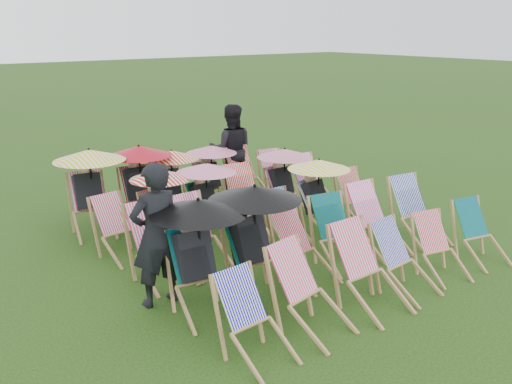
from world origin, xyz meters
TOP-DOWN VIEW (x-y plane):
  - ground at (0.00, 0.00)m, footprint 100.00×100.00m
  - deckchair_0 at (-2.08, -2.28)m, footprint 0.66×0.87m
  - deckchair_1 at (-1.24, -2.21)m, footprint 0.82×1.02m
  - deckchair_2 at (-0.29, -2.24)m, footprint 0.70×0.97m
  - deckchair_3 at (0.40, -2.21)m, footprint 0.68×0.89m
  - deckchair_4 at (1.20, -2.19)m, footprint 0.71×0.88m
  - deckchair_5 at (2.12, -2.23)m, footprint 0.73×0.90m
  - deckchair_6 at (-1.99, -1.05)m, footprint 1.17×1.24m
  - deckchair_7 at (-1.14, -1.07)m, footprint 1.19×1.24m
  - deckchair_8 at (-0.41, -1.17)m, footprint 0.75×0.95m
  - deckchair_9 at (0.36, -1.07)m, footprint 0.78×0.99m
  - deckchair_10 at (1.20, -1.05)m, footprint 0.70×0.96m
  - deckchair_11 at (2.07, -1.14)m, footprint 0.78×1.00m
  - deckchair_12 at (-1.95, 0.03)m, footprint 0.69×0.96m
  - deckchair_13 at (-1.31, 0.04)m, footprint 0.72×0.97m
  - deckchair_14 at (-0.41, -0.01)m, footprint 0.72×0.91m
  - deckchair_15 at (0.31, 0.05)m, footprint 0.56×0.78m
  - deckchair_16 at (1.09, 0.10)m, footprint 1.04×1.13m
  - deckchair_17 at (1.95, 0.02)m, footprint 0.65×0.88m
  - deckchair_18 at (-2.04, 1.12)m, footprint 0.71×0.91m
  - deckchair_19 at (-1.21, 1.32)m, footprint 0.98×1.06m
  - deckchair_20 at (-0.45, 1.18)m, footprint 1.00×1.05m
  - deckchair_21 at (0.40, 1.25)m, footprint 0.81×1.01m
  - deckchair_22 at (1.26, 1.22)m, footprint 1.01×1.05m
  - deckchair_23 at (1.90, 1.14)m, footprint 0.67×0.93m
  - deckchair_24 at (-1.97, 2.40)m, footprint 1.18×1.26m
  - deckchair_25 at (-1.06, 2.44)m, footprint 1.13×1.20m
  - deckchair_26 at (-0.43, 2.43)m, footprint 1.00×1.07m
  - deckchair_27 at (0.46, 2.45)m, footprint 0.98×1.02m
  - deckchair_28 at (1.20, 2.29)m, footprint 0.73×0.98m
  - deckchair_29 at (1.95, 2.35)m, footprint 0.72×0.90m
  - person_left at (-2.30, -0.56)m, footprint 0.67×0.44m
  - person_rear at (1.19, 2.88)m, footprint 1.14×1.08m

SIDE VIEW (x-z plane):
  - ground at x=0.00m, z-range 0.00..0.00m
  - deckchair_15 at x=0.31m, z-range 0.00..0.83m
  - deckchair_4 at x=1.20m, z-range 0.00..0.85m
  - deckchair_29 at x=1.95m, z-range 0.00..0.87m
  - deckchair_5 at x=2.12m, z-range 0.00..0.87m
  - deckchair_0 at x=-2.08m, z-range 0.00..0.90m
  - deckchair_14 at x=-0.41m, z-range 0.00..0.91m
  - deckchair_18 at x=-2.04m, z-range 0.00..0.91m
  - deckchair_3 at x=0.40m, z-range 0.00..0.91m
  - deckchair_17 at x=1.95m, z-range 0.00..0.92m
  - deckchair_8 at x=-0.41m, z-range 0.00..0.95m
  - deckchair_9 at x=0.36m, z-range 0.00..0.98m
  - deckchair_21 at x=0.40m, z-range 0.00..0.98m
  - deckchair_23 at x=1.90m, z-range 0.00..0.99m
  - deckchair_1 at x=-1.24m, z-range 0.00..0.99m
  - deckchair_11 at x=2.07m, z-range 0.00..1.01m
  - deckchair_13 at x=-1.31m, z-range 0.00..1.02m
  - deckchair_10 at x=1.20m, z-range 0.00..1.02m
  - deckchair_28 at x=1.20m, z-range 0.00..1.03m
  - deckchair_2 at x=-0.29m, z-range 0.00..1.03m
  - deckchair_12 at x=-1.95m, z-range 0.00..1.03m
  - deckchair_27 at x=0.46m, z-range 0.03..1.20m
  - deckchair_19 at x=-1.21m, z-range 0.03..1.20m
  - deckchair_26 at x=-0.43m, z-range 0.03..1.22m
  - deckchair_20 at x=-0.45m, z-range 0.03..1.22m
  - deckchair_22 at x=1.26m, z-range 0.03..1.24m
  - deckchair_16 at x=1.09m, z-range 0.03..1.27m
  - deckchair_25 at x=-1.06m, z-range 0.04..1.38m
  - deckchair_6 at x=-1.99m, z-range 0.04..1.43m
  - deckchair_24 at x=-1.97m, z-range 0.04..1.44m
  - deckchair_7 at x=-1.14m, z-range 0.04..1.46m
  - person_left at x=-2.30m, z-range 0.00..1.82m
  - person_rear at x=1.19m, z-range 0.00..1.86m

